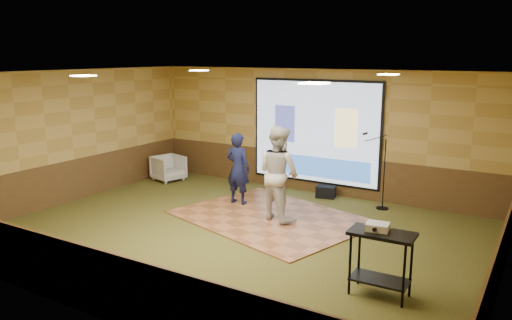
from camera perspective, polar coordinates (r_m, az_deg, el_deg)
The scene contains 19 objects.
ground at distance 9.56m, azimuth -2.16°, elevation -8.44°, with size 9.00×9.00×0.00m, color #2F3B1B.
room_shell at distance 9.05m, azimuth -2.26°, elevation 4.09°, with size 9.04×7.04×3.02m.
wainscot_back at distance 12.36m, azimuth 6.69°, elevation -1.47°, with size 9.00×0.04×0.95m, color #4D2C19.
wainscot_front at distance 6.97m, azimuth -18.47°, elevation -12.95°, with size 9.00×0.04×0.95m, color #4D2C19.
wainscot_left at distance 12.36m, azimuth -19.85°, elevation -2.12°, with size 0.04×7.00×0.95m, color #4D2C19.
wainscot_right at distance 8.03m, azimuth 26.14°, elevation -10.19°, with size 0.04×7.00×0.95m, color #4D2C19.
projector_screen at distance 12.13m, azimuth 6.72°, elevation 3.09°, with size 3.32×0.06×2.52m.
downlight_nw at distance 11.71m, azimuth -6.54°, elevation 10.13°, with size 0.32×0.32×0.02m, color #FFEABF.
downlight_ne at distance 9.68m, azimuth 14.91°, elevation 9.43°, with size 0.32×0.32×0.02m, color #FFEABF.
downlight_sw at distance 9.31m, azimuth -19.14°, elevation 9.08°, with size 0.32×0.32×0.02m, color #FFEABF.
downlight_se at distance 6.59m, azimuth 6.66°, elevation 8.70°, with size 0.32×0.32×0.02m, color #FFEABF.
dance_floor at distance 10.43m, azimuth 1.74°, elevation -6.59°, with size 3.70×2.82×0.03m, color #A8673D.
player_left at distance 11.18m, azimuth -2.07°, elevation -0.96°, with size 0.59×0.39×1.61m, color #13183D.
player_right at distance 10.05m, azimuth 2.60°, elevation -1.51°, with size 0.94×0.73×1.93m, color beige.
av_table at distance 7.25m, azimuth 14.11°, elevation -10.13°, with size 0.89×0.47×0.94m.
projector at distance 7.19m, azimuth 13.73°, elevation -7.42°, with size 0.31×0.26×0.10m, color white.
mic_stand at distance 11.27m, azimuth 14.08°, elevation -2.97°, with size 0.66×0.27×1.68m.
banquet_chair at distance 13.58m, azimuth -9.97°, elevation -0.92°, with size 0.73×0.75×0.68m, color gray.
duffel_bag at distance 11.97m, azimuth 7.97°, elevation -3.62°, with size 0.44×0.29×0.27m, color black.
Camera 1 is at (4.92, -7.49, 3.34)m, focal length 35.00 mm.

